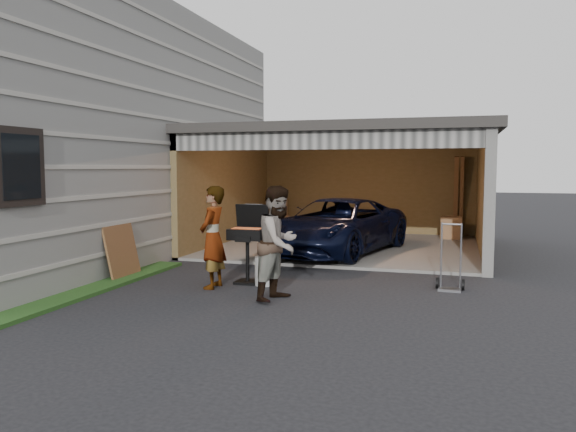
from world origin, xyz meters
name	(u,v)px	position (x,y,z in m)	size (l,w,h in m)	color
ground	(209,308)	(0.00, 0.00, 0.00)	(80.00, 80.00, 0.00)	black
house	(48,135)	(-6.00, 4.00, 2.75)	(7.00, 11.00, 5.50)	#474744
groundcover_strip	(28,311)	(-2.25, -1.00, 0.03)	(0.50, 8.00, 0.06)	#193814
garage	(351,172)	(0.76, 6.79, 1.87)	(6.80, 6.30, 2.90)	#605E59
minivan	(336,228)	(0.74, 5.20, 0.61)	(2.03, 4.41, 1.22)	black
woman	(213,237)	(-0.50, 1.23, 0.85)	(0.62, 0.40, 1.69)	silver
man	(279,243)	(0.80, 0.76, 0.86)	(0.84, 0.65, 1.72)	#4F221F
bbq_grill	(248,237)	(-0.09, 1.78, 0.80)	(0.61, 0.53, 1.35)	black
propane_tank	(264,271)	(0.24, 1.68, 0.24)	(0.32, 0.32, 0.49)	#B7B6B2
plywood_panel	(122,252)	(-2.40, 1.49, 0.48)	(0.04, 0.88, 0.98)	brown
hand_truck	(450,277)	(3.26, 2.20, 0.21)	(0.46, 0.35, 1.10)	gray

